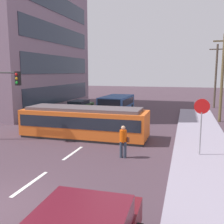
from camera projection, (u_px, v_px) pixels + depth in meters
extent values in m
plane|color=#45333D|center=(98.00, 136.00, 17.73)|extent=(120.00, 120.00, 0.00)
cube|color=gray|center=(206.00, 164.00, 12.06)|extent=(3.20, 36.00, 0.14)
cube|color=silver|center=(30.00, 183.00, 10.13)|extent=(0.16, 2.40, 0.01)
cube|color=silver|center=(73.00, 153.00, 13.93)|extent=(0.16, 2.40, 0.01)
cube|color=silver|center=(117.00, 121.00, 22.81)|extent=(0.16, 2.40, 0.01)
cube|color=silver|center=(131.00, 111.00, 28.51)|extent=(0.16, 2.40, 0.01)
cube|color=gray|center=(4.00, 26.00, 29.85)|extent=(14.20, 17.03, 19.20)
cube|color=#2D3847|center=(61.00, 94.00, 29.09)|extent=(0.06, 14.47, 1.92)
cube|color=#2D3847|center=(60.00, 65.00, 28.60)|extent=(0.06, 14.47, 1.92)
cube|color=#2D3847|center=(59.00, 35.00, 28.10)|extent=(0.06, 14.47, 1.92)
cube|color=#2D3847|center=(59.00, 4.00, 27.61)|extent=(0.06, 14.47, 1.92)
cube|color=orange|center=(84.00, 123.00, 17.15)|extent=(8.41, 2.52, 1.69)
cube|color=#2D2D2D|center=(84.00, 136.00, 17.30)|extent=(8.24, 2.39, 0.15)
cube|color=#564B4F|center=(84.00, 109.00, 17.01)|extent=(7.57, 2.14, 0.20)
cube|color=#1E232D|center=(84.00, 120.00, 17.12)|extent=(8.08, 2.56, 0.75)
cube|color=#2D4F89|center=(117.00, 104.00, 26.44)|extent=(2.68, 5.10, 1.59)
cube|color=black|center=(109.00, 104.00, 24.09)|extent=(2.25, 0.20, 0.95)
cube|color=black|center=(117.00, 101.00, 26.39)|extent=(2.69, 4.35, 0.64)
cylinder|color=black|center=(112.00, 112.00, 25.03)|extent=(2.58, 0.99, 0.90)
cylinder|color=black|center=(121.00, 108.00, 28.05)|extent=(2.58, 0.99, 0.90)
cylinder|color=#313949|center=(121.00, 149.00, 13.15)|extent=(0.16, 0.16, 0.85)
cylinder|color=#313949|center=(125.00, 150.00, 13.10)|extent=(0.16, 0.16, 0.85)
cylinder|color=#DC4C09|center=(123.00, 136.00, 13.01)|extent=(0.36, 0.36, 0.60)
sphere|color=tan|center=(123.00, 128.00, 12.95)|extent=(0.22, 0.22, 0.22)
cube|color=brown|center=(128.00, 140.00, 13.03)|extent=(0.21, 0.21, 0.24)
cube|color=#5A1320|center=(81.00, 223.00, 5.29)|extent=(1.95, 1.95, 0.55)
cube|color=black|center=(57.00, 117.00, 22.17)|extent=(1.82, 4.14, 0.55)
cube|color=black|center=(56.00, 112.00, 21.96)|extent=(1.64, 2.29, 0.40)
cylinder|color=black|center=(54.00, 116.00, 23.60)|extent=(0.23, 0.64, 0.64)
cylinder|color=black|center=(72.00, 117.00, 23.16)|extent=(0.23, 0.64, 0.64)
cylinder|color=black|center=(40.00, 121.00, 21.25)|extent=(0.23, 0.64, 0.64)
cylinder|color=black|center=(60.00, 122.00, 20.80)|extent=(0.23, 0.64, 0.64)
cube|color=#2B5529|center=(79.00, 106.00, 28.88)|extent=(1.82, 4.46, 0.55)
cube|color=black|center=(79.00, 102.00, 28.67)|extent=(1.65, 2.46, 0.40)
cylinder|color=black|center=(77.00, 106.00, 30.43)|extent=(0.23, 0.64, 0.64)
cylinder|color=black|center=(91.00, 107.00, 29.92)|extent=(0.23, 0.64, 0.64)
cylinder|color=black|center=(67.00, 109.00, 27.90)|extent=(0.23, 0.64, 0.64)
cylinder|color=black|center=(82.00, 110.00, 27.40)|extent=(0.23, 0.64, 0.64)
cylinder|color=gray|center=(200.00, 134.00, 13.08)|extent=(0.07, 0.07, 2.20)
cylinder|color=red|center=(202.00, 106.00, 12.86)|extent=(0.76, 0.04, 0.76)
cylinder|color=#333333|center=(2.00, 73.00, 15.81)|extent=(2.21, 0.10, 0.10)
cube|color=black|center=(18.00, 78.00, 15.56)|extent=(0.28, 0.24, 0.84)
sphere|color=red|center=(16.00, 74.00, 15.40)|extent=(0.16, 0.16, 0.16)
sphere|color=gold|center=(17.00, 79.00, 15.44)|extent=(0.16, 0.16, 0.16)
sphere|color=green|center=(17.00, 83.00, 15.47)|extent=(0.16, 0.16, 0.16)
cylinder|color=brown|center=(222.00, 79.00, 22.10)|extent=(0.24, 0.24, 7.52)
cylinder|color=#4C3F33|center=(216.00, 76.00, 30.94)|extent=(0.24, 0.24, 7.59)
cube|color=#4C3F33|center=(217.00, 49.00, 30.44)|extent=(1.80, 0.12, 0.12)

